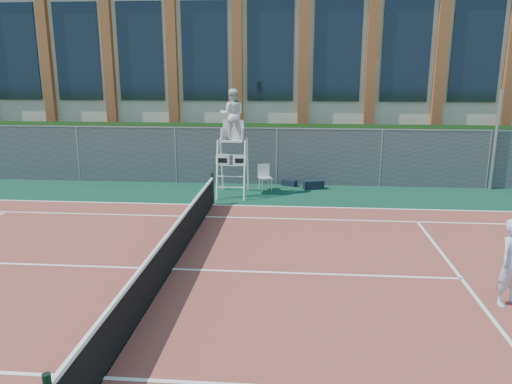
{
  "coord_description": "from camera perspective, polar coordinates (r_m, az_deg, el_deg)",
  "views": [
    {
      "loc": [
        2.79,
        -10.37,
        4.47
      ],
      "look_at": [
        1.67,
        3.0,
        1.13
      ],
      "focal_mm": 35.0,
      "sensor_mm": 36.0,
      "label": 1
    }
  ],
  "objects": [
    {
      "name": "ground",
      "position": [
        11.63,
        -9.61,
        -8.82
      ],
      "size": [
        120.0,
        120.0,
        0.0
      ],
      "primitive_type": "plane",
      "color": "#233814"
    },
    {
      "name": "apron",
      "position": [
        12.53,
        -8.49,
        -7.05
      ],
      "size": [
        36.0,
        20.0,
        0.01
      ],
      "primitive_type": "cube",
      "color": "#0D3B2C",
      "rests_on": "ground"
    },
    {
      "name": "tennis_court",
      "position": [
        11.62,
        -9.61,
        -8.73
      ],
      "size": [
        23.77,
        10.97,
        0.02
      ],
      "primitive_type": "cube",
      "color": "brown",
      "rests_on": "apron"
    },
    {
      "name": "tennis_net",
      "position": [
        11.44,
        -9.72,
        -6.34
      ],
      "size": [
        0.1,
        11.3,
        1.1
      ],
      "color": "black",
      "rests_on": "ground"
    },
    {
      "name": "fence",
      "position": [
        19.66,
        -3.47,
        4.1
      ],
      "size": [
        40.0,
        0.06,
        2.2
      ],
      "primitive_type": null,
      "color": "#595E60",
      "rests_on": "ground"
    },
    {
      "name": "hedge",
      "position": [
        20.83,
        -3.0,
        4.67
      ],
      "size": [
        40.0,
        1.4,
        2.2
      ],
      "primitive_type": "cube",
      "color": "black",
      "rests_on": "ground"
    },
    {
      "name": "building",
      "position": [
        28.46,
        -0.88,
        13.34
      ],
      "size": [
        45.0,
        10.6,
        8.22
      ],
      "color": "beige",
      "rests_on": "ground"
    },
    {
      "name": "steel_pole",
      "position": [
        20.59,
        25.68,
        5.34
      ],
      "size": [
        0.12,
        0.12,
        3.73
      ],
      "primitive_type": "cylinder",
      "color": "#9EA0A5",
      "rests_on": "ground"
    },
    {
      "name": "umpire_chair",
      "position": [
        17.65,
        -2.72,
        8.53
      ],
      "size": [
        1.07,
        1.64,
        3.82
      ],
      "color": "white",
      "rests_on": "ground"
    },
    {
      "name": "plastic_chair",
      "position": [
        18.7,
        0.99,
        1.97
      ],
      "size": [
        0.58,
        0.58,
        0.96
      ],
      "color": "silver",
      "rests_on": "apron"
    },
    {
      "name": "sports_bag_near",
      "position": [
        19.0,
        6.58,
        0.83
      ],
      "size": [
        0.82,
        0.51,
        0.33
      ],
      "primitive_type": "cube",
      "rotation": [
        0.0,
        0.0,
        0.29
      ],
      "color": "black",
      "rests_on": "apron"
    },
    {
      "name": "sports_bag_far",
      "position": [
        19.46,
        3.81,
        1.07
      ],
      "size": [
        0.63,
        0.48,
        0.23
      ],
      "primitive_type": "cube",
      "rotation": [
        0.0,
        0.0,
        -0.45
      ],
      "color": "black",
      "rests_on": "apron"
    },
    {
      "name": "tennis_player",
      "position": [
        10.71,
        27.24,
        -7.2
      ],
      "size": [
        1.01,
        0.77,
        1.72
      ],
      "color": "silver",
      "rests_on": "tennis_court"
    }
  ]
}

